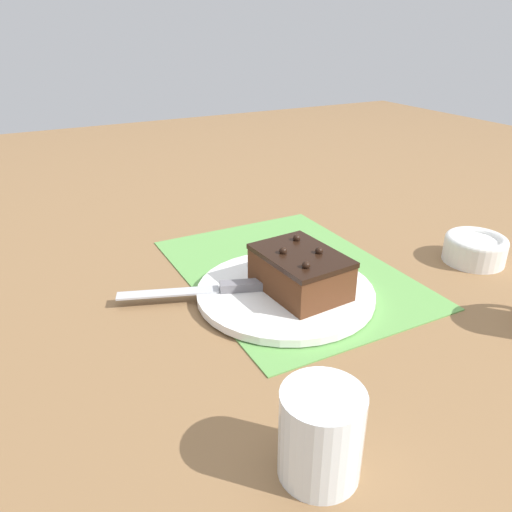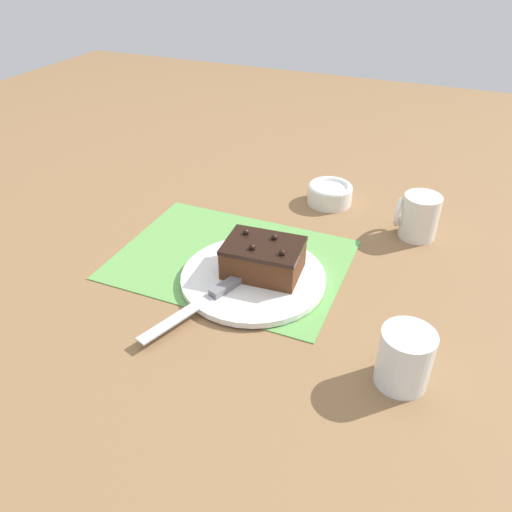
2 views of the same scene
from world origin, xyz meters
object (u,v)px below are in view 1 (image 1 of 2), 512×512
cake_plate (285,292)px  small_bowl (475,248)px  chocolate_cake (300,272)px  serving_knife (219,289)px  drinking_glass (321,434)px

cake_plate → small_bowl: 0.37m
cake_plate → chocolate_cake: chocolate_cake is taller
cake_plate → serving_knife: serving_knife is taller
chocolate_cake → small_bowl: 0.35m
cake_plate → serving_knife: 0.10m
drinking_glass → small_bowl: (0.26, -0.51, -0.02)m
cake_plate → drinking_glass: drinking_glass is taller
chocolate_cake → drinking_glass: (-0.29, 0.16, -0.00)m
drinking_glass → small_bowl: 0.57m
drinking_glass → small_bowl: bearing=-63.4°
chocolate_cake → serving_knife: (0.05, 0.11, -0.03)m
chocolate_cake → drinking_glass: 0.33m
chocolate_cake → small_bowl: chocolate_cake is taller
small_bowl → chocolate_cake: bearing=84.8°
drinking_glass → chocolate_cake: bearing=-29.0°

